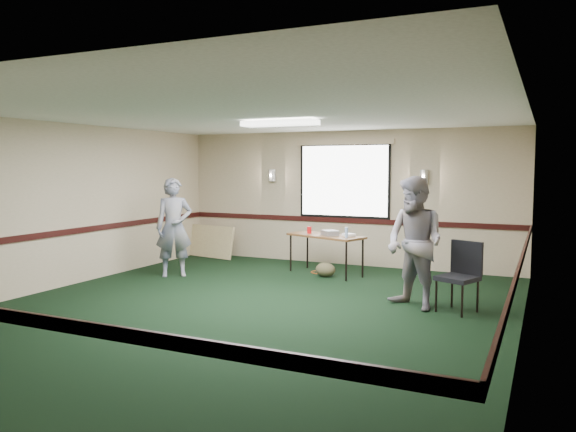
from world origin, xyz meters
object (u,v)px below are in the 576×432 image
at_px(folding_table, 326,238).
at_px(person_left, 174,227).
at_px(projector, 330,233).
at_px(person_right, 415,243).
at_px(conference_chair, 461,271).

bearing_deg(folding_table, person_left, -131.76).
bearing_deg(projector, person_right, 0.61).
relative_size(folding_table, conference_chair, 1.64).
height_order(projector, person_right, person_right).
height_order(projector, person_left, person_left).
xyz_separation_m(folding_table, person_left, (-2.43, -1.32, 0.21)).
relative_size(folding_table, projector, 5.48).
bearing_deg(person_right, person_left, -155.95).
distance_m(folding_table, person_right, 2.74).
bearing_deg(person_right, projector, 168.07).
relative_size(person_left, person_right, 0.96).
height_order(conference_chair, person_right, person_right).
xyz_separation_m(person_left, person_right, (4.45, -0.51, 0.03)).
relative_size(folding_table, person_left, 0.89).
bearing_deg(person_left, conference_chair, -43.29).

